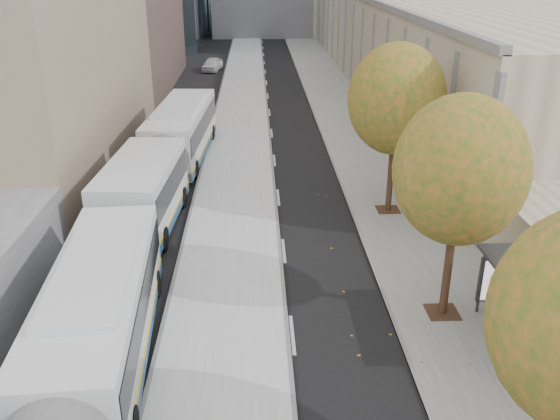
{
  "coord_description": "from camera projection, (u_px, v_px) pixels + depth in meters",
  "views": [
    {
      "loc": [
        -2.72,
        -4.14,
        11.39
      ],
      "look_at": [
        -1.87,
        16.54,
        2.5
      ],
      "focal_mm": 38.0,
      "sensor_mm": 36.0,
      "label": 1
    }
  ],
  "objects": [
    {
      "name": "bus_near",
      "position": [
        70.0,
        410.0,
        13.79
      ],
      "size": [
        3.79,
        18.22,
        3.01
      ],
      "rotation": [
        0.0,
        0.0,
        0.06
      ],
      "color": "silver",
      "rests_on": "ground"
    },
    {
      "name": "tree_c",
      "position": [
        460.0,
        171.0,
        18.4
      ],
      "size": [
        4.2,
        4.2,
        7.28
      ],
      "color": "black",
      "rests_on": "sidewalk"
    },
    {
      "name": "bus_far",
      "position": [
        168.0,
        152.0,
        31.7
      ],
      "size": [
        3.91,
        19.13,
        3.17
      ],
      "rotation": [
        0.0,
        0.0,
        -0.06
      ],
      "color": "silver",
      "rests_on": "ground"
    },
    {
      "name": "building_tan",
      "position": [
        417.0,
        28.0,
        66.17
      ],
      "size": [
        18.0,
        92.0,
        8.0
      ],
      "primitive_type": "cube",
      "color": "tan",
      "rests_on": "ground"
    },
    {
      "name": "tree_d",
      "position": [
        396.0,
        99.0,
        26.57
      ],
      "size": [
        4.4,
        4.4,
        7.6
      ],
      "color": "black",
      "rests_on": "sidewalk"
    },
    {
      "name": "sidewalk",
      "position": [
        356.0,
        136.0,
        40.67
      ],
      "size": [
        4.75,
        150.0,
        0.08
      ],
      "primitive_type": "cube",
      "color": "gray",
      "rests_on": "ground"
    },
    {
      "name": "distant_car",
      "position": [
        212.0,
        64.0,
        63.61
      ],
      "size": [
        2.38,
        4.33,
        1.39
      ],
      "primitive_type": "imported",
      "rotation": [
        0.0,
        0.0,
        -0.19
      ],
      "color": "beige",
      "rests_on": "ground"
    },
    {
      "name": "bus_shelter",
      "position": [
        538.0,
        288.0,
        17.81
      ],
      "size": [
        1.9,
        4.4,
        2.53
      ],
      "color": "#383A3F",
      "rests_on": "sidewalk"
    },
    {
      "name": "bus_platform",
      "position": [
        239.0,
        137.0,
        40.35
      ],
      "size": [
        4.25,
        150.0,
        0.15
      ],
      "primitive_type": "cube",
      "color": "#B1B1B1",
      "rests_on": "ground"
    }
  ]
}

